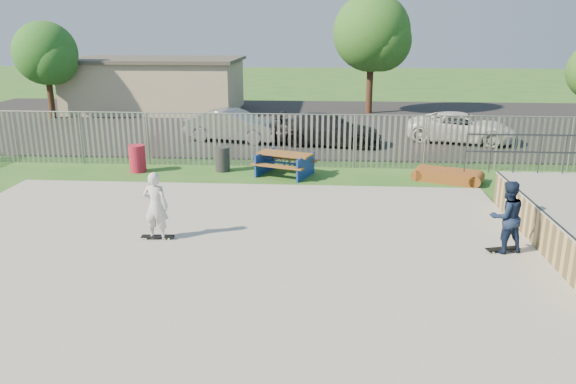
# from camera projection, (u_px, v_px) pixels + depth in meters

# --- Properties ---
(ground) EXTENTS (120.00, 120.00, 0.00)m
(ground) POSITION_uv_depth(u_px,v_px,m) (211.00, 262.00, 12.69)
(ground) COLOR #2C6322
(ground) RESTS_ON ground
(concrete_slab) EXTENTS (15.00, 12.00, 0.15)m
(concrete_slab) POSITION_uv_depth(u_px,v_px,m) (210.00, 259.00, 12.67)
(concrete_slab) COLOR #A2A39D
(concrete_slab) RESTS_ON ground
(fence) EXTENTS (26.04, 16.02, 2.00)m
(fence) POSITION_uv_depth(u_px,v_px,m) (273.00, 170.00, 16.72)
(fence) COLOR gray
(fence) RESTS_ON ground
(picnic_table) EXTENTS (2.36, 2.16, 0.81)m
(picnic_table) POSITION_uv_depth(u_px,v_px,m) (285.00, 164.00, 19.91)
(picnic_table) COLOR brown
(picnic_table) RESTS_ON ground
(funbox) EXTENTS (2.16, 1.64, 0.39)m
(funbox) POSITION_uv_depth(u_px,v_px,m) (448.00, 176.00, 19.21)
(funbox) COLOR brown
(funbox) RESTS_ON ground
(trash_bin_red) EXTENTS (0.59, 0.59, 0.98)m
(trash_bin_red) POSITION_uv_depth(u_px,v_px,m) (137.00, 159.00, 20.37)
(trash_bin_red) COLOR #AA1A33
(trash_bin_red) RESTS_ON ground
(trash_bin_grey) EXTENTS (0.53, 0.53, 0.89)m
(trash_bin_grey) POSITION_uv_depth(u_px,v_px,m) (222.00, 159.00, 20.48)
(trash_bin_grey) COLOR #29292C
(trash_bin_grey) RESTS_ON ground
(parking_lot) EXTENTS (40.00, 18.00, 0.02)m
(parking_lot) POSITION_uv_depth(u_px,v_px,m) (280.00, 122.00, 30.85)
(parking_lot) COLOR black
(parking_lot) RESTS_ON ground
(car_silver) EXTENTS (4.58, 2.41, 1.43)m
(car_silver) POSITION_uv_depth(u_px,v_px,m) (233.00, 125.00, 25.62)
(car_silver) COLOR #A0A0A4
(car_silver) RESTS_ON parking_lot
(car_dark) EXTENTS (4.95, 2.56, 1.37)m
(car_dark) POSITION_uv_depth(u_px,v_px,m) (328.00, 130.00, 24.79)
(car_dark) COLOR black
(car_dark) RESTS_ON parking_lot
(car_white) EXTENTS (5.19, 3.42, 1.32)m
(car_white) POSITION_uv_depth(u_px,v_px,m) (461.00, 127.00, 25.43)
(car_white) COLOR white
(car_white) RESTS_ON parking_lot
(building) EXTENTS (10.40, 6.40, 3.20)m
(building) POSITION_uv_depth(u_px,v_px,m) (156.00, 84.00, 34.73)
(building) COLOR #B9AC8E
(building) RESTS_ON ground
(tree_left) EXTENTS (3.49, 3.49, 5.38)m
(tree_left) POSITION_uv_depth(u_px,v_px,m) (45.00, 53.00, 31.12)
(tree_left) COLOR #422C1A
(tree_left) RESTS_ON ground
(tree_mid) EXTENTS (4.51, 4.51, 6.97)m
(tree_mid) POSITION_uv_depth(u_px,v_px,m) (372.00, 33.00, 32.66)
(tree_mid) COLOR #472A1C
(tree_mid) RESTS_ON ground
(skateboard_a) EXTENTS (0.82, 0.41, 0.08)m
(skateboard_a) POSITION_uv_depth(u_px,v_px,m) (503.00, 250.00, 12.92)
(skateboard_a) COLOR black
(skateboard_a) RESTS_ON concrete_slab
(skateboard_b) EXTENTS (0.81, 0.25, 0.08)m
(skateboard_b) POSITION_uv_depth(u_px,v_px,m) (158.00, 237.00, 13.68)
(skateboard_b) COLOR black
(skateboard_b) RESTS_ON concrete_slab
(skater_navy) EXTENTS (0.96, 0.83, 1.68)m
(skater_navy) POSITION_uv_depth(u_px,v_px,m) (507.00, 217.00, 12.69)
(skater_navy) COLOR #13203D
(skater_navy) RESTS_ON concrete_slab
(skater_white) EXTENTS (0.65, 0.47, 1.68)m
(skater_white) POSITION_uv_depth(u_px,v_px,m) (156.00, 206.00, 13.45)
(skater_white) COLOR silver
(skater_white) RESTS_ON concrete_slab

